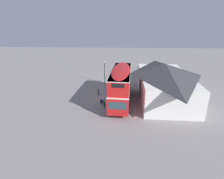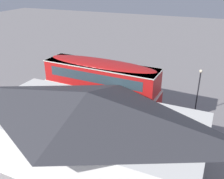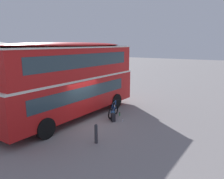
% 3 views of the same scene
% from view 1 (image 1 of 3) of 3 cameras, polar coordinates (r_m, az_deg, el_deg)
% --- Properties ---
extents(ground_plane, '(120.00, 120.00, 0.00)m').
position_cam_1_polar(ground_plane, '(25.97, 0.32, -3.37)').
color(ground_plane, gray).
extents(double_decker_bus, '(10.52, 3.23, 4.79)m').
position_cam_1_polar(double_decker_bus, '(24.55, 2.82, 1.79)').
color(double_decker_bus, black).
rests_on(double_decker_bus, ground).
extents(touring_bicycle, '(1.71, 0.63, 1.05)m').
position_cam_1_polar(touring_bicycle, '(24.21, -2.53, -4.26)').
color(touring_bicycle, black).
rests_on(touring_bicycle, ground).
extents(backpack_on_ground, '(0.39, 0.39, 0.55)m').
position_cam_1_polar(backpack_on_ground, '(24.96, -3.31, -3.72)').
color(backpack_on_ground, black).
rests_on(backpack_on_ground, ground).
extents(water_bottle_green_metal, '(0.06, 0.06, 0.24)m').
position_cam_1_polar(water_bottle_green_metal, '(23.96, -3.18, -5.23)').
color(water_bottle_green_metal, green).
rests_on(water_bottle_green_metal, ground).
extents(water_bottle_clear_plastic, '(0.08, 0.08, 0.22)m').
position_cam_1_polar(water_bottle_clear_plastic, '(24.86, -4.55, -4.31)').
color(water_bottle_clear_plastic, silver).
rests_on(water_bottle_clear_plastic, ground).
extents(pub_building, '(14.79, 7.76, 5.05)m').
position_cam_1_polar(pub_building, '(27.31, 16.31, 2.74)').
color(pub_building, silver).
rests_on(pub_building, ground).
extents(street_lamp, '(0.28, 0.28, 4.17)m').
position_cam_1_polar(street_lamp, '(32.28, -2.37, 6.27)').
color(street_lamp, black).
rests_on(street_lamp, ground).
extents(kerb_bollard, '(0.16, 0.16, 0.97)m').
position_cam_1_polar(kerb_bollard, '(27.74, -4.38, -0.74)').
color(kerb_bollard, '#333338').
rests_on(kerb_bollard, ground).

